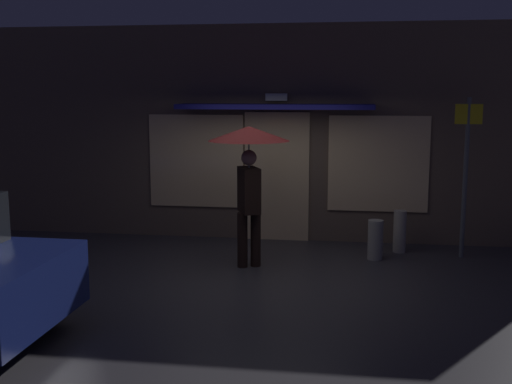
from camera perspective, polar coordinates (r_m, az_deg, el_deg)
name	(u,v)px	position (r m, az deg, el deg)	size (l,w,h in m)	color
ground_plane	(259,275)	(8.86, 0.25, -7.57)	(18.00, 18.00, 0.00)	#38353A
building_facade	(278,134)	(10.83, 2.03, 5.29)	(10.79, 1.00, 3.66)	brown
person_with_umbrella	(249,154)	(8.99, -0.65, 3.45)	(1.17, 1.17, 2.06)	black
street_sign_post	(466,168)	(10.07, 18.48, 2.07)	(0.40, 0.07, 2.46)	#595B60
sidewalk_bollard	(375,240)	(9.78, 10.77, -4.28)	(0.23, 0.23, 0.61)	#9E998E
sidewalk_bollard_2	(400,231)	(10.30, 12.90, -3.50)	(0.20, 0.20, 0.67)	#B2A899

